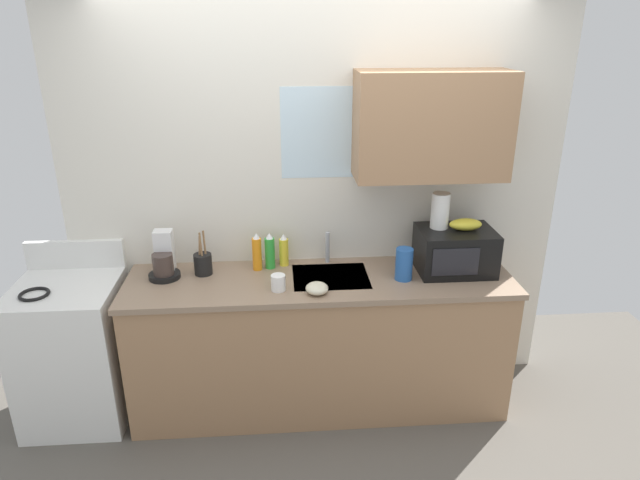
{
  "coord_description": "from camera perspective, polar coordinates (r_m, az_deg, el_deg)",
  "views": [
    {
      "loc": [
        -0.24,
        -3.07,
        2.37
      ],
      "look_at": [
        0.0,
        0.0,
        1.15
      ],
      "focal_mm": 31.47,
      "sensor_mm": 36.0,
      "label": 1
    }
  ],
  "objects": [
    {
      "name": "dish_soap_bottle_orange",
      "position": [
        3.51,
        -6.43,
        -1.27
      ],
      "size": [
        0.06,
        0.06,
        0.24
      ],
      "color": "orange",
      "rests_on": "counter_unit"
    },
    {
      "name": "stove_range",
      "position": [
        3.84,
        -23.68,
        -10.29
      ],
      "size": [
        0.6,
        0.6,
        1.08
      ],
      "color": "white",
      "rests_on": "ground"
    },
    {
      "name": "paper_towel_roll",
      "position": [
        3.49,
        12.11,
        2.94
      ],
      "size": [
        0.11,
        0.11,
        0.22
      ],
      "primitive_type": "cylinder",
      "color": "white",
      "rests_on": "microwave"
    },
    {
      "name": "mug_white",
      "position": [
        3.26,
        -4.27,
        -4.35
      ],
      "size": [
        0.08,
        0.08,
        0.09
      ],
      "primitive_type": "cylinder",
      "color": "white",
      "rests_on": "counter_unit"
    },
    {
      "name": "counter_unit",
      "position": [
        3.62,
        0.02,
        -10.21
      ],
      "size": [
        2.35,
        0.63,
        0.9
      ],
      "color": "#9E7551",
      "rests_on": "ground"
    },
    {
      "name": "microwave",
      "position": [
        3.56,
        13.57,
        -1.04
      ],
      "size": [
        0.46,
        0.35,
        0.27
      ],
      "color": "black",
      "rests_on": "counter_unit"
    },
    {
      "name": "cereal_canister",
      "position": [
        3.4,
        8.54,
        -2.44
      ],
      "size": [
        0.1,
        0.1,
        0.2
      ],
      "primitive_type": "cylinder",
      "color": "#2659A5",
      "rests_on": "counter_unit"
    },
    {
      "name": "small_bowl",
      "position": [
        3.22,
        -0.32,
        -4.93
      ],
      "size": [
        0.13,
        0.13,
        0.06
      ],
      "primitive_type": "ellipsoid",
      "color": "beige",
      "rests_on": "counter_unit"
    },
    {
      "name": "kitchen_wall_assembly",
      "position": [
        3.55,
        1.59,
        4.96
      ],
      "size": [
        3.12,
        0.42,
        2.5
      ],
      "color": "silver",
      "rests_on": "ground"
    },
    {
      "name": "coffee_maker",
      "position": [
        3.53,
        -15.58,
        -1.99
      ],
      "size": [
        0.19,
        0.21,
        0.28
      ],
      "color": "black",
      "rests_on": "counter_unit"
    },
    {
      "name": "dish_soap_bottle_green",
      "position": [
        3.52,
        -5.12,
        -1.18
      ],
      "size": [
        0.06,
        0.06,
        0.23
      ],
      "color": "green",
      "rests_on": "counter_unit"
    },
    {
      "name": "sink_faucet",
      "position": [
        3.59,
        0.76,
        -0.74
      ],
      "size": [
        0.03,
        0.03,
        0.21
      ],
      "primitive_type": "cylinder",
      "color": "#B2B5BA",
      "rests_on": "counter_unit"
    },
    {
      "name": "banana_bunch",
      "position": [
        3.52,
        14.58,
        1.55
      ],
      "size": [
        0.2,
        0.11,
        0.07
      ],
      "primitive_type": "ellipsoid",
      "color": "gold",
      "rests_on": "microwave"
    },
    {
      "name": "dish_soap_bottle_yellow",
      "position": [
        3.56,
        -3.7,
        -1.08
      ],
      "size": [
        0.06,
        0.06,
        0.21
      ],
      "color": "yellow",
      "rests_on": "counter_unit"
    },
    {
      "name": "utensil_crock",
      "position": [
        3.51,
        -11.81,
        -2.34
      ],
      "size": [
        0.11,
        0.11,
        0.28
      ],
      "color": "black",
      "rests_on": "counter_unit"
    }
  ]
}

